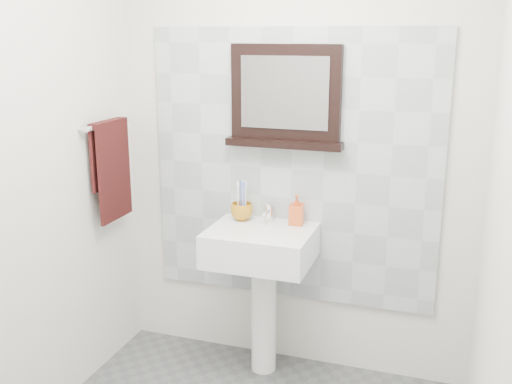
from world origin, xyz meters
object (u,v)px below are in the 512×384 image
toothbrush_cup (242,212)px  framed_mirror (286,99)px  pedestal_sink (261,261)px  soap_dispenser (297,210)px  hand_towel (111,162)px

toothbrush_cup → framed_mirror: (0.22, 0.07, 0.62)m
pedestal_sink → soap_dispenser: size_ratio=5.81×
pedestal_sink → soap_dispenser: (0.16, 0.13, 0.27)m
soap_dispenser → framed_mirror: size_ratio=0.26×
pedestal_sink → toothbrush_cup: 0.30m
pedestal_sink → toothbrush_cup: size_ratio=7.85×
framed_mirror → hand_towel: 1.01m
soap_dispenser → toothbrush_cup: bearing=179.1°
framed_mirror → pedestal_sink: bearing=-111.0°
framed_mirror → hand_towel: (-0.91, -0.28, -0.35)m
hand_towel → framed_mirror: bearing=17.0°
hand_towel → pedestal_sink: bearing=6.2°
soap_dispenser → hand_towel: (-0.99, -0.22, 0.24)m
soap_dispenser → hand_towel: 1.05m
framed_mirror → hand_towel: bearing=-163.0°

